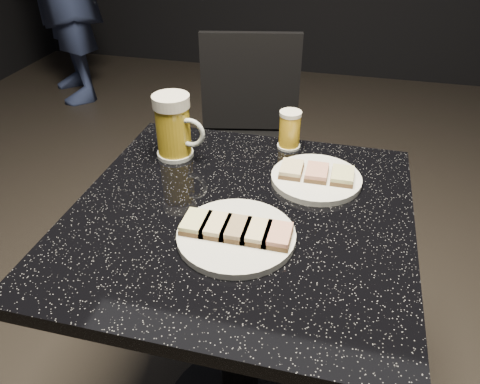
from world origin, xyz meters
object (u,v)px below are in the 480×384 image
(beer_mug, at_px, (174,127))
(beer_tumbler, at_px, (290,130))
(plate_small, at_px, (316,179))
(plate_large, at_px, (236,236))
(table, at_px, (240,294))
(chair, at_px, (249,136))

(beer_mug, bearing_deg, beer_tumbler, 23.08)
(beer_tumbler, bearing_deg, plate_small, -59.68)
(plate_large, relative_size, beer_tumbler, 2.33)
(beer_tumbler, bearing_deg, table, -99.86)
(beer_mug, height_order, chair, beer_mug)
(plate_small, relative_size, beer_mug, 1.30)
(chair, bearing_deg, plate_large, -78.62)
(table, bearing_deg, beer_mug, 137.78)
(beer_tumbler, bearing_deg, beer_mug, -156.92)
(plate_large, height_order, beer_mug, beer_mug)
(beer_tumbler, distance_m, chair, 0.64)
(plate_large, relative_size, plate_small, 1.11)
(table, distance_m, beer_mug, 0.43)
(plate_large, height_order, plate_small, same)
(table, xyz_separation_m, beer_tumbler, (0.05, 0.30, 0.29))
(plate_small, height_order, table, plate_small)
(plate_small, bearing_deg, beer_tumbler, 120.32)
(plate_small, height_order, chair, chair)
(plate_large, distance_m, beer_tumbler, 0.39)
(beer_tumbler, bearing_deg, chair, 113.21)
(table, height_order, chair, chair)
(plate_small, relative_size, table, 0.27)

